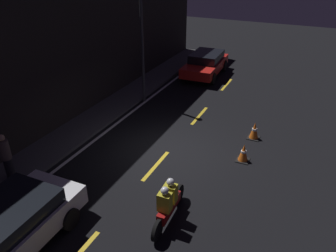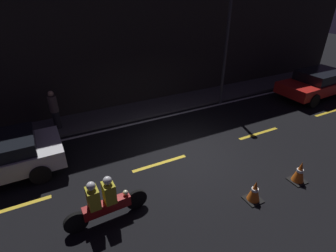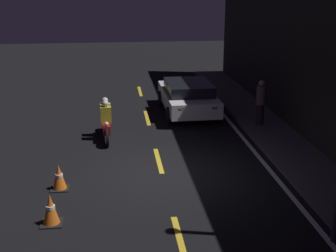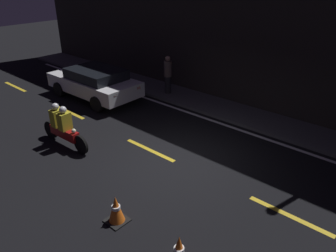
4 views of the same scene
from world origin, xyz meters
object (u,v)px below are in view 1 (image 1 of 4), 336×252
at_px(motorcycle, 168,203).
at_px(traffic_cone_mid, 254,131).
at_px(traffic_cone_near, 244,153).
at_px(sedan_white, 5,229).
at_px(pedestrian, 6,156).
at_px(taxi_red, 206,63).
at_px(street_lamp, 142,38).

height_order(motorcycle, traffic_cone_mid, motorcycle).
bearing_deg(traffic_cone_mid, motorcycle, 168.31).
relative_size(motorcycle, traffic_cone_near, 3.26).
xyz_separation_m(sedan_white, pedestrian, (2.13, 2.32, 0.23)).
relative_size(taxi_red, traffic_cone_near, 6.37).
bearing_deg(sedan_white, traffic_cone_mid, 151.44).
bearing_deg(traffic_cone_mid, taxi_red, 34.09).
distance_m(taxi_red, motorcycle, 12.77).
height_order(motorcycle, traffic_cone_near, motorcycle).
relative_size(sedan_white, motorcycle, 1.93).
height_order(traffic_cone_mid, street_lamp, street_lamp).
distance_m(sedan_white, pedestrian, 3.16).
bearing_deg(street_lamp, motorcycle, -146.57).
distance_m(motorcycle, pedestrian, 5.59).
bearing_deg(traffic_cone_near, motorcycle, 163.24).
relative_size(taxi_red, street_lamp, 0.75).
xyz_separation_m(taxi_red, traffic_cone_near, (-8.40, -4.45, -0.42)).
height_order(traffic_cone_mid, pedestrian, pedestrian).
distance_m(sedan_white, traffic_cone_mid, 9.53).
distance_m(traffic_cone_near, pedestrian, 8.12).
bearing_deg(sedan_white, street_lamp, -172.14).
xyz_separation_m(sedan_white, motorcycle, (2.67, -3.24, -0.08)).
bearing_deg(taxi_red, pedestrian, -12.50).
bearing_deg(taxi_red, traffic_cone_mid, 31.69).
xyz_separation_m(traffic_cone_near, traffic_cone_mid, (1.81, -0.00, 0.02)).
bearing_deg(traffic_cone_near, pedestrian, 123.58).
height_order(taxi_red, motorcycle, taxi_red).
bearing_deg(pedestrian, sedan_white, -132.60).
xyz_separation_m(sedan_white, taxi_red, (15.01, 0.02, 0.03)).
xyz_separation_m(taxi_red, traffic_cone_mid, (-6.58, -4.46, -0.40)).
height_order(traffic_cone_near, street_lamp, street_lamp).
distance_m(sedan_white, traffic_cone_near, 7.97).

